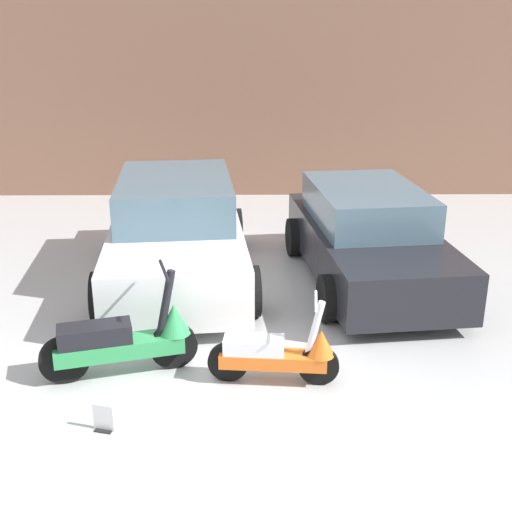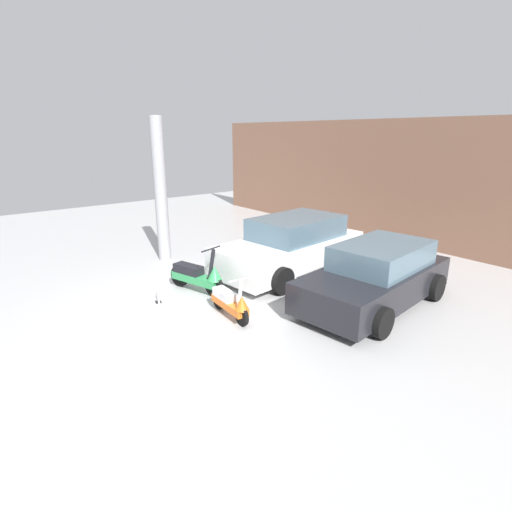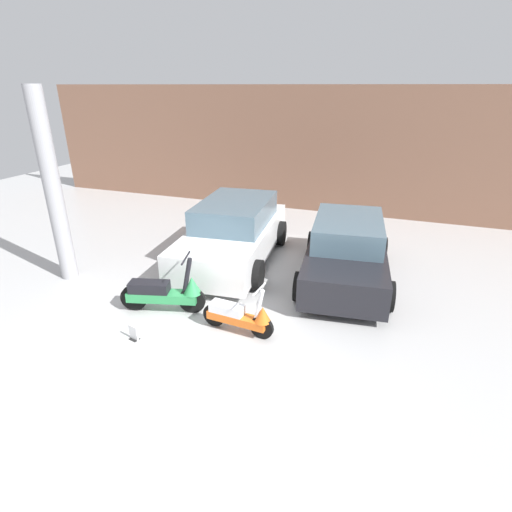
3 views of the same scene
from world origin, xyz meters
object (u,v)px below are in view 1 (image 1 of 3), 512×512
at_px(scooter_front_left, 126,339).
at_px(car_rear_left, 177,232).
at_px(scooter_front_right, 279,353).
at_px(car_rear_center, 368,237).
at_px(placard_near_left_scooter, 104,419).

distance_m(scooter_front_left, car_rear_left, 2.73).
bearing_deg(scooter_front_right, scooter_front_left, 178.19).
height_order(scooter_front_right, car_rear_left, car_rear_left).
distance_m(scooter_front_right, car_rear_center, 3.13).
height_order(scooter_front_left, placard_near_left_scooter, scooter_front_left).
xyz_separation_m(scooter_front_left, placard_near_left_scooter, (-0.04, -1.00, -0.29)).
bearing_deg(scooter_front_left, placard_near_left_scooter, -107.48).
xyz_separation_m(scooter_front_left, scooter_front_right, (1.57, -0.19, -0.07)).
bearing_deg(scooter_front_left, scooter_front_right, -22.18).
xyz_separation_m(scooter_front_right, placard_near_left_scooter, (-1.61, -0.80, -0.22)).
relative_size(scooter_front_right, placard_near_left_scooter, 5.14).
distance_m(scooter_front_left, car_rear_center, 3.93).
bearing_deg(placard_near_left_scooter, scooter_front_right, 26.52).
distance_m(scooter_front_right, placard_near_left_scooter, 1.81).
bearing_deg(car_rear_center, scooter_front_left, -54.72).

